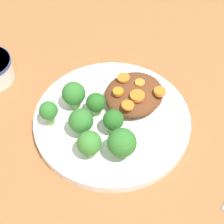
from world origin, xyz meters
TOP-DOWN VIEW (x-y plane):
  - ground_plane at (0.00, 0.00)m, footprint 4.00×4.00m
  - plate at (0.00, 0.00)m, footprint 0.28×0.28m
  - stew_mound at (0.00, 0.06)m, footprint 0.10×0.11m
  - broccoli_floret_0 at (-0.01, -0.06)m, footprint 0.04×0.04m
  - broccoli_floret_1 at (-0.07, -0.03)m, footprint 0.04×0.04m
  - broccoli_floret_2 at (0.07, -0.05)m, footprint 0.05×0.05m
  - broccoli_floret_3 at (-0.07, -0.09)m, footprint 0.03×0.03m
  - broccoli_floret_4 at (0.03, -0.08)m, footprint 0.04×0.04m
  - broccoli_floret_5 at (-0.03, -0.01)m, footprint 0.04×0.04m
  - broccoli_floret_6 at (0.02, -0.02)m, footprint 0.04×0.04m
  - carrot_slice_0 at (0.02, 0.02)m, footprint 0.02×0.02m
  - carrot_slice_1 at (0.02, 0.04)m, footprint 0.03×0.03m
  - carrot_slice_2 at (0.04, 0.08)m, footprint 0.02×0.02m
  - carrot_slice_3 at (-0.01, 0.03)m, footprint 0.02×0.02m
  - carrot_slice_4 at (-0.03, 0.06)m, footprint 0.02×0.02m
  - carrot_slice_5 at (-0.00, 0.07)m, footprint 0.02×0.02m

SIDE VIEW (x-z plane):
  - ground_plane at x=0.00m, z-range 0.00..0.00m
  - plate at x=0.00m, z-range 0.00..0.02m
  - stew_mound at x=0.00m, z-range 0.02..0.05m
  - broccoli_floret_5 at x=-0.03m, z-range 0.02..0.07m
  - broccoli_floret_6 at x=0.02m, z-range 0.02..0.07m
  - broccoli_floret_4 at x=0.03m, z-range 0.02..0.07m
  - broccoli_floret_3 at x=-0.07m, z-range 0.02..0.08m
  - broccoli_floret_1 at x=-0.07m, z-range 0.02..0.08m
  - broccoli_floret_0 at x=-0.01m, z-range 0.02..0.08m
  - broccoli_floret_2 at x=0.07m, z-range 0.02..0.09m
  - carrot_slice_4 at x=-0.03m, z-range 0.05..0.06m
  - carrot_slice_5 at x=0.00m, z-range 0.05..0.06m
  - carrot_slice_0 at x=0.02m, z-range 0.05..0.06m
  - carrot_slice_2 at x=0.04m, z-range 0.05..0.06m
  - carrot_slice_3 at x=-0.01m, z-range 0.05..0.06m
  - carrot_slice_1 at x=0.02m, z-range 0.05..0.06m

